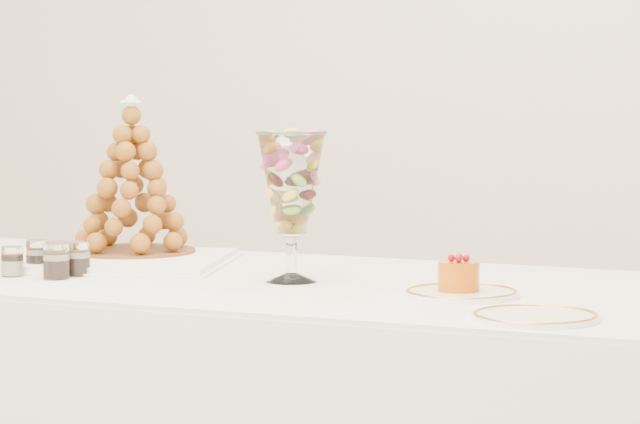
% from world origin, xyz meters
% --- Properties ---
extents(lace_tray, '(0.65, 0.55, 0.02)m').
position_xyz_m(lace_tray, '(-0.47, 0.31, 0.84)').
color(lace_tray, white).
rests_on(lace_tray, buffet_table).
extents(macaron_vase, '(0.14, 0.14, 0.31)m').
position_xyz_m(macaron_vase, '(0.05, 0.22, 1.03)').
color(macaron_vase, white).
rests_on(macaron_vase, buffet_table).
extents(cake_plate, '(0.22, 0.22, 0.01)m').
position_xyz_m(cake_plate, '(0.44, 0.16, 0.84)').
color(cake_plate, white).
rests_on(cake_plate, buffet_table).
extents(spare_plate, '(0.22, 0.22, 0.01)m').
position_xyz_m(spare_plate, '(0.65, -0.06, 0.84)').
color(spare_plate, white).
rests_on(spare_plate, buffet_table).
extents(verrine_a, '(0.06, 0.06, 0.07)m').
position_xyz_m(verrine_a, '(-0.53, 0.15, 0.87)').
color(verrine_a, white).
rests_on(verrine_a, buffet_table).
extents(verrine_b, '(0.06, 0.06, 0.07)m').
position_xyz_m(verrine_b, '(-0.46, 0.13, 0.87)').
color(verrine_b, white).
rests_on(verrine_b, buffet_table).
extents(verrine_c, '(0.06, 0.06, 0.07)m').
position_xyz_m(verrine_c, '(-0.41, 0.12, 0.87)').
color(verrine_c, white).
rests_on(verrine_c, buffet_table).
extents(verrine_d, '(0.06, 0.06, 0.06)m').
position_xyz_m(verrine_d, '(-0.53, 0.06, 0.86)').
color(verrine_d, white).
rests_on(verrine_d, buffet_table).
extents(verrine_e, '(0.07, 0.07, 0.07)m').
position_xyz_m(verrine_e, '(-0.42, 0.06, 0.87)').
color(verrine_e, white).
rests_on(verrine_e, buffet_table).
extents(croquembouche, '(0.29, 0.29, 0.36)m').
position_xyz_m(croquembouche, '(-0.45, 0.41, 1.03)').
color(croquembouche, brown).
rests_on(croquembouche, lace_tray).
extents(mousse_cake, '(0.08, 0.08, 0.07)m').
position_xyz_m(mousse_cake, '(0.43, 0.16, 0.87)').
color(mousse_cake, '#CD5609').
rests_on(mousse_cake, cake_plate).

